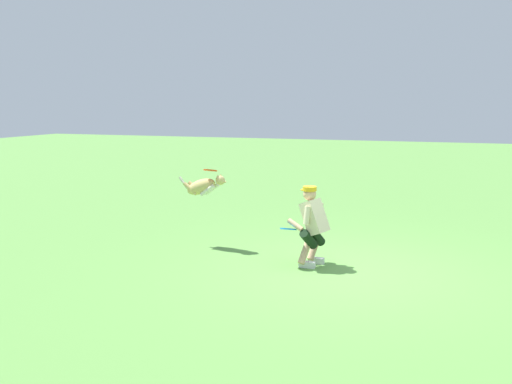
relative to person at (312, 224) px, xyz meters
The scene contains 5 objects.
ground_plane 0.91m from the person, 164.89° to the left, with size 60.00×60.00×0.00m, color #578D40.
person is the anchor object (origin of this frame).
dog 2.26m from the person, 14.21° to the right, with size 1.03×0.35×0.48m.
frisbee_flying 2.18m from the person, 13.99° to the right, with size 0.25×0.25×0.02m, color #DF4510.
frisbee_held 0.40m from the person, 20.22° to the left, with size 0.27×0.27×0.02m, color #1B80E2.
Camera 1 is at (-1.32, 8.09, 2.61)m, focal length 37.75 mm.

